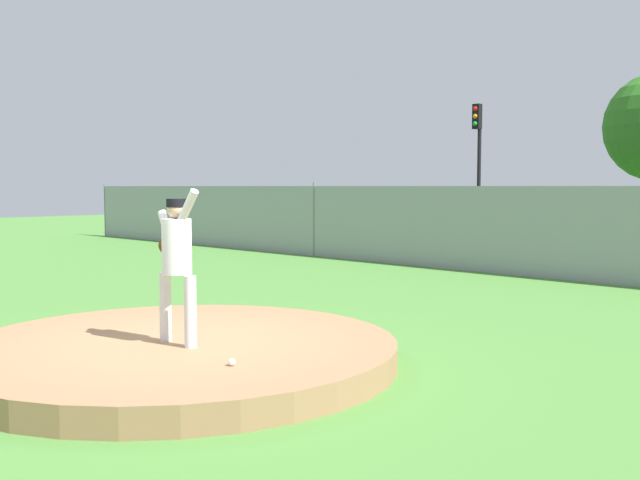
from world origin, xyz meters
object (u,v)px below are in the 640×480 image
(baseball, at_px, (232,362))
(traffic_light_near, at_px, (478,148))
(traffic_cone_orange, at_px, (423,248))
(pitcher_youth, at_px, (176,255))
(parked_car_charcoal, at_px, (355,220))
(parked_car_burgundy, at_px, (419,224))

(baseball, distance_m, traffic_light_near, 21.10)
(baseball, height_order, traffic_cone_orange, traffic_cone_orange)
(pitcher_youth, distance_m, traffic_light_near, 20.33)
(baseball, relative_size, parked_car_charcoal, 0.02)
(pitcher_youth, distance_m, parked_car_charcoal, 18.43)
(pitcher_youth, bearing_deg, parked_car_burgundy, 118.07)
(traffic_cone_orange, bearing_deg, baseball, -60.66)
(parked_car_charcoal, height_order, traffic_cone_orange, parked_car_charcoal)
(baseball, distance_m, traffic_cone_orange, 14.00)
(traffic_cone_orange, bearing_deg, pitcher_youth, -64.68)
(parked_car_charcoal, distance_m, traffic_cone_orange, 5.92)
(baseball, bearing_deg, traffic_cone_orange, 119.34)
(parked_car_burgundy, xyz_separation_m, parked_car_charcoal, (-3.05, 0.27, 0.03))
(pitcher_youth, height_order, parked_car_charcoal, pitcher_youth)
(pitcher_youth, distance_m, parked_car_burgundy, 16.58)
(pitcher_youth, bearing_deg, parked_car_charcoal, 126.06)
(traffic_cone_orange, bearing_deg, parked_car_burgundy, 129.09)
(pitcher_youth, relative_size, parked_car_burgundy, 0.39)
(pitcher_youth, height_order, baseball, pitcher_youth)
(parked_car_charcoal, distance_m, traffic_light_near, 5.23)
(pitcher_youth, bearing_deg, traffic_light_near, 113.64)
(parked_car_charcoal, xyz_separation_m, traffic_light_near, (2.74, 3.63, 2.59))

